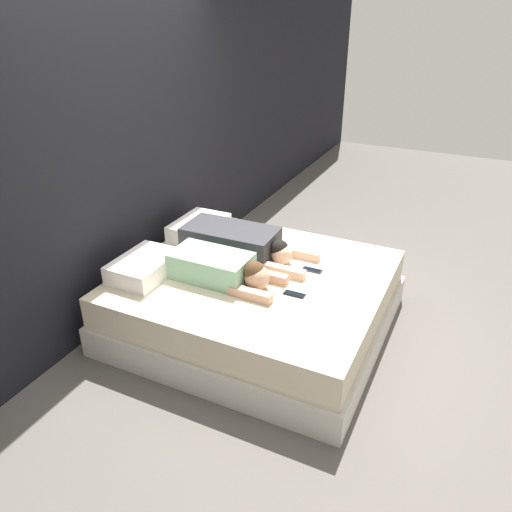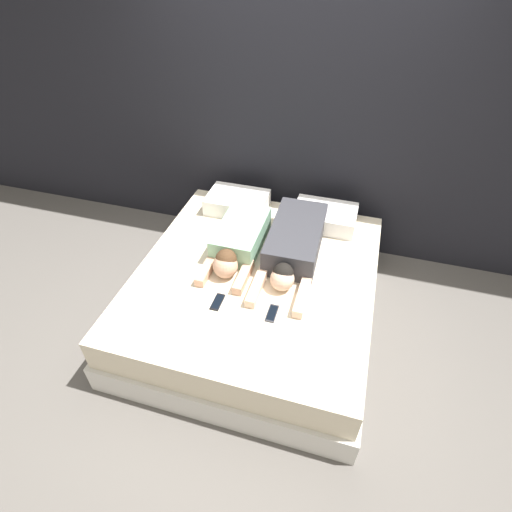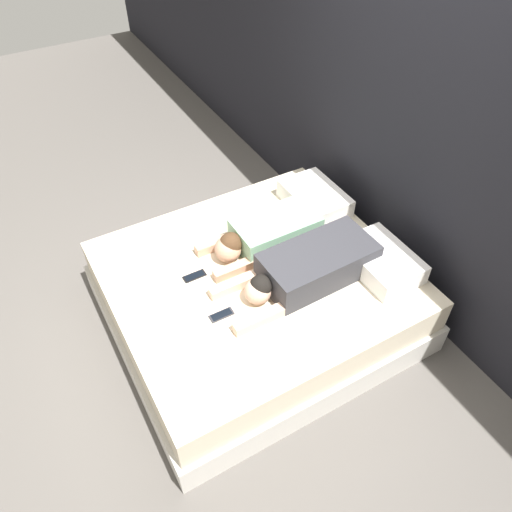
# 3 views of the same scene
# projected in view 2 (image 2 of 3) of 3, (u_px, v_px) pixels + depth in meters

# --- Properties ---
(ground_plane) EXTENTS (12.00, 12.00, 0.00)m
(ground_plane) POSITION_uv_depth(u_px,v_px,m) (256.00, 314.00, 3.37)
(ground_plane) COLOR #5B5651
(wall_back) EXTENTS (12.00, 0.06, 2.60)m
(wall_back) POSITION_uv_depth(u_px,v_px,m) (295.00, 112.00, 3.36)
(wall_back) COLOR black
(wall_back) RESTS_ON ground_plane
(bed) EXTENTS (1.84, 2.01, 0.50)m
(bed) POSITION_uv_depth(u_px,v_px,m) (256.00, 294.00, 3.21)
(bed) COLOR beige
(bed) RESTS_ON ground_plane
(pillow_head_left) EXTENTS (0.53, 0.37, 0.15)m
(pillow_head_left) POSITION_uv_depth(u_px,v_px,m) (237.00, 202.00, 3.63)
(pillow_head_left) COLOR white
(pillow_head_left) RESTS_ON bed
(pillow_head_right) EXTENTS (0.53, 0.37, 0.15)m
(pillow_head_right) POSITION_uv_depth(u_px,v_px,m) (325.00, 216.00, 3.46)
(pillow_head_right) COLOR white
(pillow_head_right) RESTS_ON bed
(person_left) EXTENTS (0.36, 0.87, 0.22)m
(person_left) POSITION_uv_depth(u_px,v_px,m) (238.00, 242.00, 3.16)
(person_left) COLOR #8CBF99
(person_left) RESTS_ON bed
(person_right) EXTENTS (0.41, 1.12, 0.22)m
(person_right) POSITION_uv_depth(u_px,v_px,m) (294.00, 244.00, 3.12)
(person_right) COLOR #333338
(person_right) RESTS_ON bed
(cell_phone_left) EXTENTS (0.06, 0.16, 0.01)m
(cell_phone_left) POSITION_uv_depth(u_px,v_px,m) (218.00, 302.00, 2.79)
(cell_phone_left) COLOR black
(cell_phone_left) RESTS_ON bed
(cell_phone_right) EXTENTS (0.06, 0.16, 0.01)m
(cell_phone_right) POSITION_uv_depth(u_px,v_px,m) (272.00, 313.00, 2.72)
(cell_phone_right) COLOR #2D2D33
(cell_phone_right) RESTS_ON bed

